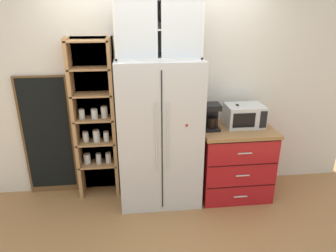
% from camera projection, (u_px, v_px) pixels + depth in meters
% --- Properties ---
extents(ground_plane, '(10.77, 10.77, 0.00)m').
position_uv_depth(ground_plane, '(160.00, 198.00, 3.80)').
color(ground_plane, '#9E7042').
extents(wall_back_cream, '(5.07, 0.10, 2.55)m').
position_uv_depth(wall_back_cream, '(156.00, 90.00, 3.72)').
color(wall_back_cream, silver).
rests_on(wall_back_cream, ground).
extents(refrigerator, '(0.93, 0.65, 1.72)m').
position_uv_depth(refrigerator, '(159.00, 133.00, 3.53)').
color(refrigerator, silver).
rests_on(refrigerator, ground).
extents(pantry_shelf_column, '(0.53, 0.29, 1.93)m').
position_uv_depth(pantry_shelf_column, '(95.00, 120.00, 3.64)').
color(pantry_shelf_column, brown).
rests_on(pantry_shelf_column, ground).
extents(counter_cabinet, '(0.86, 0.66, 0.89)m').
position_uv_depth(counter_cabinet, '(234.00, 161.00, 3.77)').
color(counter_cabinet, '#A8161C').
rests_on(counter_cabinet, ground).
extents(microwave, '(0.44, 0.33, 0.26)m').
position_uv_depth(microwave, '(244.00, 116.00, 3.63)').
color(microwave, silver).
rests_on(microwave, counter_cabinet).
extents(coffee_maker, '(0.17, 0.20, 0.31)m').
position_uv_depth(coffee_maker, '(212.00, 116.00, 3.53)').
color(coffee_maker, black).
rests_on(coffee_maker, counter_cabinet).
extents(mug_red, '(0.11, 0.08, 0.09)m').
position_uv_depth(mug_red, '(236.00, 123.00, 3.63)').
color(mug_red, red).
rests_on(mug_red, counter_cabinet).
extents(bottle_amber, '(0.07, 0.07, 0.28)m').
position_uv_depth(bottle_amber, '(237.00, 117.00, 3.61)').
color(bottle_amber, brown).
rests_on(bottle_amber, counter_cabinet).
extents(bottle_green, '(0.07, 0.07, 0.27)m').
position_uv_depth(bottle_green, '(236.00, 116.00, 3.63)').
color(bottle_green, '#285B33').
rests_on(bottle_green, counter_cabinet).
extents(upper_cabinet, '(0.90, 0.32, 0.59)m').
position_uv_depth(upper_cabinet, '(158.00, 29.00, 3.16)').
color(upper_cabinet, silver).
rests_on(upper_cabinet, refrigerator).
extents(chalkboard_menu, '(0.60, 0.04, 1.50)m').
position_uv_depth(chalkboard_menu, '(48.00, 137.00, 3.69)').
color(chalkboard_menu, brown).
rests_on(chalkboard_menu, ground).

